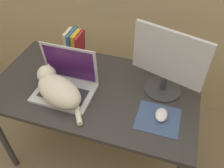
# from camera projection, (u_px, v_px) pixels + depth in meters

# --- Properties ---
(desk) EXTENTS (1.31, 0.72, 0.76)m
(desk) POSITION_uv_depth(u_px,v_px,m) (95.00, 96.00, 1.57)
(desk) COLOR #2D2B2B
(desk) RESTS_ON ground_plane
(laptop) EXTENTS (0.36, 0.27, 0.28)m
(laptop) POSITION_uv_depth(u_px,v_px,m) (66.00, 84.00, 1.46)
(laptop) COLOR #B7B7BC
(laptop) RESTS_ON desk
(cat) EXTENTS (0.39, 0.30, 0.16)m
(cat) POSITION_uv_depth(u_px,v_px,m) (57.00, 89.00, 1.39)
(cat) COLOR beige
(cat) RESTS_ON desk
(external_monitor) EXTENTS (0.43, 0.23, 0.42)m
(external_monitor) POSITION_uv_depth(u_px,v_px,m) (168.00, 63.00, 1.35)
(external_monitor) COLOR #333338
(external_monitor) RESTS_ON desk
(mousepad) EXTENTS (0.24, 0.22, 0.00)m
(mousepad) POSITION_uv_depth(u_px,v_px,m) (158.00, 119.00, 1.33)
(mousepad) COLOR #384C75
(mousepad) RESTS_ON desk
(computer_mouse) EXTENTS (0.07, 0.10, 0.03)m
(computer_mouse) POSITION_uv_depth(u_px,v_px,m) (161.00, 115.00, 1.32)
(computer_mouse) COLOR silver
(computer_mouse) RESTS_ON mousepad
(book_row) EXTENTS (0.11, 0.16, 0.21)m
(book_row) POSITION_uv_depth(u_px,v_px,m) (75.00, 45.00, 1.69)
(book_row) COLOR beige
(book_row) RESTS_ON desk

